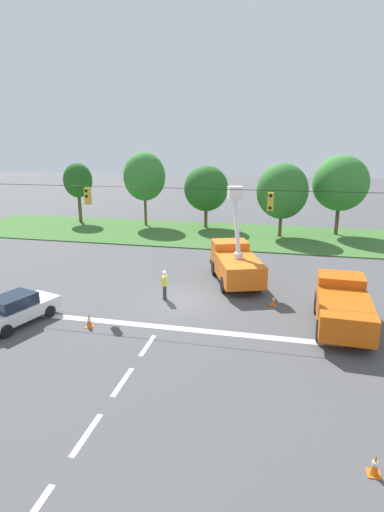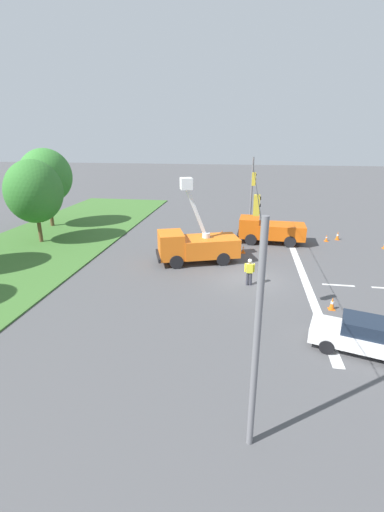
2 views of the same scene
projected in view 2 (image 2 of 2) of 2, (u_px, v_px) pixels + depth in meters
ground_plane at (249, 280)px, 22.78m from camera, size 200.00×200.00×0.00m
grass_verge at (5, 264)px, 25.43m from camera, size 56.00×12.00×0.10m
lane_markings at (330, 285)px, 22.02m from camera, size 17.60×15.25×0.01m
signal_gantry at (253, 217)px, 21.35m from camera, size 26.20×0.33×7.20m
tree_east at (34, 192)px, 29.28m from camera, size 4.96×4.71×7.26m
tree_far_east at (46, 176)px, 34.57m from camera, size 5.39×5.07×7.97m
utility_truck_bucket_lift at (195, 244)px, 25.61m from camera, size 4.36×6.56×6.30m
utility_truck_support_near at (269, 230)px, 30.45m from camera, size 2.71×5.95×2.21m
sedan_white at (363, 335)px, 14.98m from camera, size 2.89×4.62×1.56m
road_worker at (249, 270)px, 21.67m from camera, size 0.27×0.65×1.77m
traffic_cone_foreground_left at (222, 234)px, 31.94m from camera, size 0.36×0.36×0.82m
traffic_cone_mid_left at (338, 236)px, 31.48m from camera, size 0.36×0.36×0.80m
traffic_cone_mid_right at (326, 238)px, 31.05m from camera, size 0.36×0.36×0.62m
traffic_cone_near_bucket at (243, 249)px, 27.90m from camera, size 0.36×0.36×0.66m
traffic_cone_lane_edge_a at (332, 303)px, 18.75m from camera, size 0.36×0.36×0.74m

